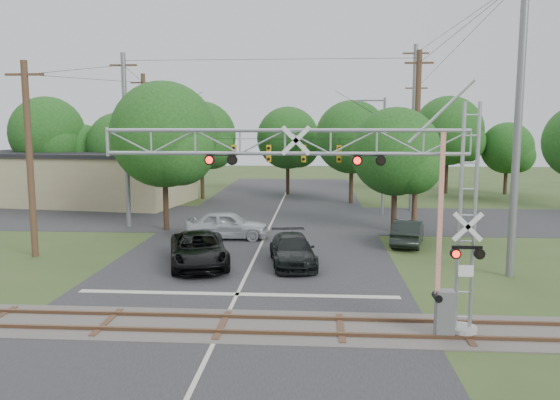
# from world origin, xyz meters

# --- Properties ---
(ground) EXTENTS (160.00, 160.00, 0.00)m
(ground) POSITION_xyz_m (0.00, 0.00, 0.00)
(ground) COLOR #334721
(ground) RESTS_ON ground
(road_main) EXTENTS (14.00, 90.00, 0.02)m
(road_main) POSITION_xyz_m (0.00, 10.00, 0.01)
(road_main) COLOR #28272A
(road_main) RESTS_ON ground
(road_cross) EXTENTS (90.00, 12.00, 0.02)m
(road_cross) POSITION_xyz_m (0.00, 24.00, 0.01)
(road_cross) COLOR #28272A
(road_cross) RESTS_ON ground
(railroad_track) EXTENTS (90.00, 3.20, 0.17)m
(railroad_track) POSITION_xyz_m (0.00, 2.00, 0.03)
(railroad_track) COLOR #4F4945
(railroad_track) RESTS_ON ground
(crossing_gantry) EXTENTS (12.03, 0.95, 7.47)m
(crossing_gantry) POSITION_xyz_m (4.39, 1.64, 4.67)
(crossing_gantry) COLOR gray
(crossing_gantry) RESTS_ON ground
(traffic_signal_span) EXTENTS (19.34, 0.36, 11.50)m
(traffic_signal_span) POSITION_xyz_m (0.88, 20.00, 5.60)
(traffic_signal_span) COLOR slate
(traffic_signal_span) RESTS_ON ground
(pickup_black) EXTENTS (4.08, 6.27, 1.60)m
(pickup_black) POSITION_xyz_m (-2.54, 10.00, 0.80)
(pickup_black) COLOR black
(pickup_black) RESTS_ON ground
(car_dark) EXTENTS (2.76, 5.27, 1.46)m
(car_dark) POSITION_xyz_m (1.99, 10.49, 0.73)
(car_dark) COLOR black
(car_dark) RESTS_ON ground
(sedan_silver) EXTENTS (4.98, 2.05, 1.69)m
(sedan_silver) POSITION_xyz_m (-2.20, 16.56, 0.84)
(sedan_silver) COLOR #AFB4B7
(sedan_silver) RESTS_ON ground
(suv_dark) EXTENTS (2.58, 4.70, 1.47)m
(suv_dark) POSITION_xyz_m (8.38, 15.55, 0.73)
(suv_dark) COLOR black
(suv_dark) RESTS_ON ground
(commercial_building) EXTENTS (20.48, 12.38, 4.52)m
(commercial_building) POSITION_xyz_m (-18.10, 31.53, 2.27)
(commercial_building) COLOR #998E66
(commercial_building) RESTS_ON ground
(streetlight) EXTENTS (2.37, 0.25, 8.89)m
(streetlight) POSITION_xyz_m (8.02, 26.42, 4.97)
(streetlight) COLOR slate
(streetlight) RESTS_ON ground
(utility_poles) EXTENTS (25.58, 26.72, 13.68)m
(utility_poles) POSITION_xyz_m (3.49, 22.14, 6.05)
(utility_poles) COLOR #453120
(utility_poles) RESTS_ON ground
(treeline) EXTENTS (52.41, 28.44, 9.83)m
(treeline) POSITION_xyz_m (0.53, 32.30, 5.72)
(treeline) COLOR #352418
(treeline) RESTS_ON ground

